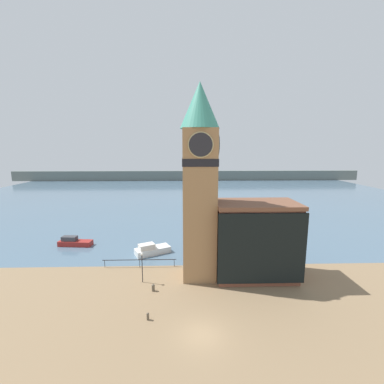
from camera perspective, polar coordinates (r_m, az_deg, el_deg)
name	(u,v)px	position (r m, az deg, el deg)	size (l,w,h in m)	color
ground_plane	(202,335)	(26.43, 2.23, -29.11)	(160.00, 160.00, 0.00)	#846B4C
water	(189,193)	(95.91, -0.73, -0.29)	(160.00, 120.00, 0.00)	slate
far_shoreline	(187,176)	(135.20, -1.01, 3.68)	(180.00, 3.00, 5.00)	slate
pier_railing	(140,260)	(38.14, -11.59, -14.68)	(10.38, 0.08, 1.09)	#232328
clock_tower	(200,179)	(31.70, 1.68, 3.02)	(4.75, 4.75, 24.28)	#9E754C
pier_building	(256,240)	(34.50, 13.95, -10.26)	(10.47, 6.16, 9.88)	brown
boat_near	(152,250)	(42.27, -8.97, -12.55)	(5.86, 4.41, 1.74)	silver
boat_far	(74,242)	(49.43, -24.70, -10.08)	(5.74, 2.16, 1.63)	maroon
mooring_bollard_near	(148,316)	(28.12, -9.79, -25.51)	(0.26, 0.26, 0.76)	brown
mooring_bollard_far	(153,287)	(32.42, -8.62, -20.20)	(0.37, 0.37, 0.86)	brown
lamp_post	(142,262)	(33.43, -11.05, -14.99)	(0.32, 0.32, 3.86)	black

